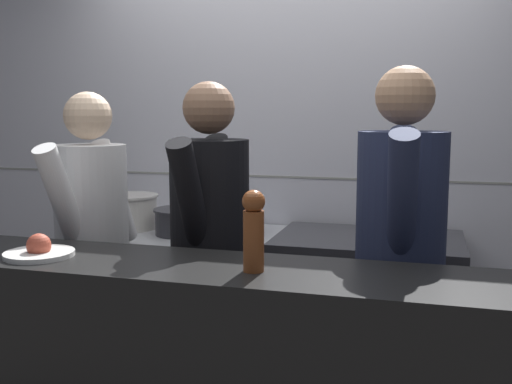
{
  "coord_description": "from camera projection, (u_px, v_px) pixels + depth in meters",
  "views": [
    {
      "loc": [
        0.77,
        -2.16,
        1.53
      ],
      "look_at": [
        -0.01,
        0.57,
        1.15
      ],
      "focal_mm": 42.0,
      "sensor_mm": 36.0,
      "label": 1
    }
  ],
  "objects": [
    {
      "name": "pepper_mill",
      "position": [
        254.0,
        229.0,
        1.93
      ],
      "size": [
        0.08,
        0.08,
        0.27
      ],
      "color": "brown",
      "rests_on": "pass_counter"
    },
    {
      "name": "sauce_pot",
      "position": [
        184.0,
        220.0,
        3.3
      ],
      "size": [
        0.33,
        0.33,
        0.14
      ],
      "color": "#2D2D33",
      "rests_on": "oven_range"
    },
    {
      "name": "chef_head_cook",
      "position": [
        93.0,
        250.0,
        2.75
      ],
      "size": [
        0.35,
        0.71,
        1.62
      ],
      "rotation": [
        0.0,
        0.0,
        -0.05
      ],
      "color": "black",
      "rests_on": "ground_plane"
    },
    {
      "name": "chef_line",
      "position": [
        400.0,
        261.0,
        2.35
      ],
      "size": [
        0.36,
        0.74,
        1.71
      ],
      "rotation": [
        0.0,
        0.0,
        0.05
      ],
      "color": "black",
      "rests_on": "ground_plane"
    },
    {
      "name": "prep_counter",
      "position": [
        367.0,
        321.0,
        3.14
      ],
      "size": [
        0.95,
        0.65,
        0.89
      ],
      "color": "#38383D",
      "rests_on": "ground_plane"
    },
    {
      "name": "chef_sous",
      "position": [
        210.0,
        255.0,
        2.57
      ],
      "size": [
        0.34,
        0.72,
        1.66
      ],
      "rotation": [
        0.0,
        0.0,
        -0.02
      ],
      "color": "black",
      "rests_on": "ground_plane"
    },
    {
      "name": "oven_range",
      "position": [
        184.0,
        306.0,
        3.42
      ],
      "size": [
        1.05,
        0.71,
        0.86
      ],
      "color": "#38383D",
      "rests_on": "ground_plane"
    },
    {
      "name": "plated_dish_main",
      "position": [
        39.0,
        251.0,
        2.15
      ],
      "size": [
        0.25,
        0.25,
        0.09
      ],
      "color": "white",
      "rests_on": "pass_counter"
    },
    {
      "name": "braising_pot",
      "position": [
        239.0,
        214.0,
        3.3
      ],
      "size": [
        0.29,
        0.29,
        0.22
      ],
      "color": "#B7BABF",
      "rests_on": "oven_range"
    },
    {
      "name": "wall_back_tiled",
      "position": [
        292.0,
        151.0,
        3.54
      ],
      "size": [
        8.0,
        0.06,
        2.6
      ],
      "color": "silver",
      "rests_on": "ground_plane"
    },
    {
      "name": "stock_pot",
      "position": [
        130.0,
        211.0,
        3.46
      ],
      "size": [
        0.33,
        0.33,
        0.2
      ],
      "color": "beige",
      "rests_on": "oven_range"
    }
  ]
}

